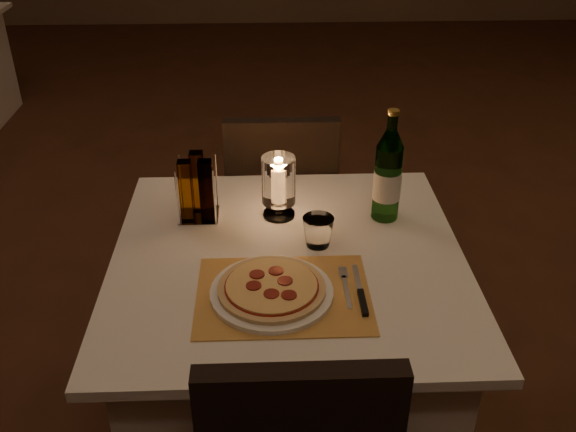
{
  "coord_description": "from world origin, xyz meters",
  "views": [
    {
      "loc": [
        -0.23,
        -2.04,
        1.77
      ],
      "look_at": [
        -0.17,
        -0.52,
        0.86
      ],
      "focal_mm": 40.0,
      "sensor_mm": 36.0,
      "label": 1
    }
  ],
  "objects_px": {
    "chair_far": "(281,193)",
    "water_bottle": "(388,176)",
    "pizza": "(272,287)",
    "main_table": "(288,352)",
    "tumbler": "(318,232)",
    "hurricane_candle": "(279,182)",
    "plate": "(272,292)"
  },
  "relations": [
    {
      "from": "chair_far",
      "to": "water_bottle",
      "type": "bearing_deg",
      "value": -58.86
    },
    {
      "from": "chair_far",
      "to": "pizza",
      "type": "xyz_separation_m",
      "value": [
        -0.05,
        -0.89,
        0.22
      ]
    },
    {
      "from": "plate",
      "to": "hurricane_candle",
      "type": "distance_m",
      "value": 0.42
    },
    {
      "from": "chair_far",
      "to": "hurricane_candle",
      "type": "xyz_separation_m",
      "value": [
        -0.02,
        -0.49,
        0.31
      ]
    },
    {
      "from": "water_bottle",
      "to": "tumbler",
      "type": "bearing_deg",
      "value": -145.82
    },
    {
      "from": "hurricane_candle",
      "to": "water_bottle",
      "type": "bearing_deg",
      "value": -3.59
    },
    {
      "from": "plate",
      "to": "pizza",
      "type": "height_order",
      "value": "pizza"
    },
    {
      "from": "plate",
      "to": "pizza",
      "type": "distance_m",
      "value": 0.02
    },
    {
      "from": "plate",
      "to": "pizza",
      "type": "bearing_deg",
      "value": 60.32
    },
    {
      "from": "pizza",
      "to": "hurricane_candle",
      "type": "height_order",
      "value": "hurricane_candle"
    },
    {
      "from": "plate",
      "to": "tumbler",
      "type": "relative_size",
      "value": 3.54
    },
    {
      "from": "plate",
      "to": "tumbler",
      "type": "distance_m",
      "value": 0.27
    },
    {
      "from": "chair_far",
      "to": "hurricane_candle",
      "type": "distance_m",
      "value": 0.58
    },
    {
      "from": "plate",
      "to": "pizza",
      "type": "relative_size",
      "value": 1.14
    },
    {
      "from": "plate",
      "to": "water_bottle",
      "type": "xyz_separation_m",
      "value": [
        0.36,
        0.38,
        0.13
      ]
    },
    {
      "from": "main_table",
      "to": "chair_far",
      "type": "xyz_separation_m",
      "value": [
        0.0,
        0.71,
        0.18
      ]
    },
    {
      "from": "plate",
      "to": "main_table",
      "type": "bearing_deg",
      "value": 74.48
    },
    {
      "from": "pizza",
      "to": "tumbler",
      "type": "relative_size",
      "value": 3.1
    },
    {
      "from": "hurricane_candle",
      "to": "chair_far",
      "type": "bearing_deg",
      "value": 87.58
    },
    {
      "from": "chair_far",
      "to": "plate",
      "type": "height_order",
      "value": "chair_far"
    },
    {
      "from": "tumbler",
      "to": "water_bottle",
      "type": "relative_size",
      "value": 0.25
    },
    {
      "from": "tumbler",
      "to": "hurricane_candle",
      "type": "distance_m",
      "value": 0.21
    },
    {
      "from": "pizza",
      "to": "hurricane_candle",
      "type": "relative_size",
      "value": 1.4
    },
    {
      "from": "main_table",
      "to": "water_bottle",
      "type": "bearing_deg",
      "value": 33.49
    },
    {
      "from": "tumbler",
      "to": "water_bottle",
      "type": "xyz_separation_m",
      "value": [
        0.22,
        0.15,
        0.1
      ]
    },
    {
      "from": "main_table",
      "to": "water_bottle",
      "type": "distance_m",
      "value": 0.63
    },
    {
      "from": "main_table",
      "to": "tumbler",
      "type": "relative_size",
      "value": 11.08
    },
    {
      "from": "pizza",
      "to": "tumbler",
      "type": "xyz_separation_m",
      "value": [
        0.14,
        0.23,
        0.02
      ]
    },
    {
      "from": "pizza",
      "to": "main_table",
      "type": "bearing_deg",
      "value": 74.48
    },
    {
      "from": "main_table",
      "to": "chair_far",
      "type": "bearing_deg",
      "value": 90.0
    },
    {
      "from": "chair_far",
      "to": "hurricane_candle",
      "type": "relative_size",
      "value": 4.49
    },
    {
      "from": "chair_far",
      "to": "plate",
      "type": "bearing_deg",
      "value": -93.2
    }
  ]
}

